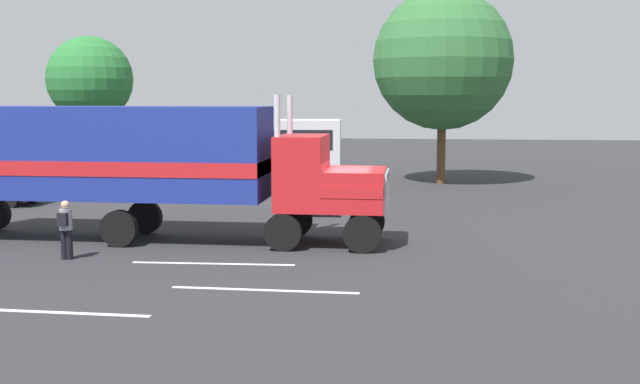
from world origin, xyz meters
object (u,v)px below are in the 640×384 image
semi_truck (134,159)px  parked_bus (223,148)px  tree_center (90,79)px  person_bystander (66,227)px  tree_left (443,60)px

semi_truck → parked_bus: 12.31m
parked_bus → tree_center: 14.22m
semi_truck → person_bystander: size_ratio=8.70×
parked_bus → tree_left: tree_left is taller
parked_bus → tree_left: bearing=25.6°
tree_left → tree_center: bearing=168.7°
person_bystander → tree_center: size_ratio=0.20×
semi_truck → person_bystander: semi_truck is taller
person_bystander → tree_center: tree_center is taller
semi_truck → tree_center: bearing=116.7°
person_bystander → parked_bus: size_ratio=0.15×
semi_truck → tree_left: bearing=60.1°
person_bystander → tree_center: bearing=112.1°
semi_truck → parked_bus: (-0.36, 12.30, -0.46)m
parked_bus → tree_center: bearing=139.0°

